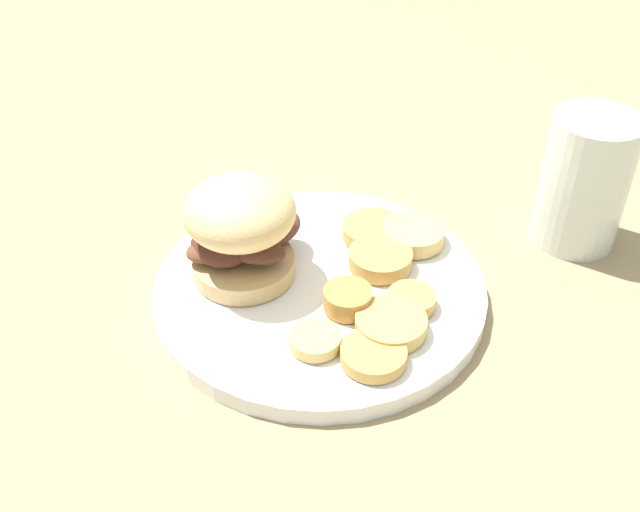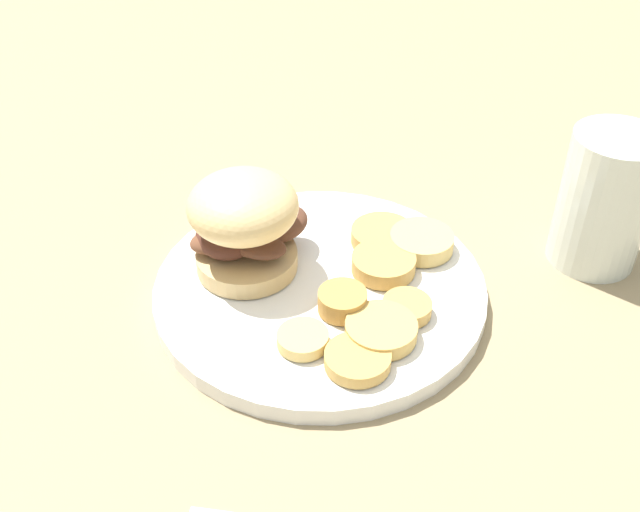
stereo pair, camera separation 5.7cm
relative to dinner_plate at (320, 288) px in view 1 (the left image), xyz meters
The scene contains 12 objects.
ground_plane 0.01m from the dinner_plate, ahead, with size 4.00×4.00×0.00m, color #937F5B.
dinner_plate is the anchor object (origin of this frame).
sandwich 0.08m from the dinner_plate, 46.27° to the right, with size 0.11×0.10×0.08m.
potato_round_0 0.04m from the dinner_plate, 89.69° to the left, with size 0.04×0.04×0.02m, color #BC8942.
potato_round_1 0.09m from the dinner_plate, 79.45° to the left, with size 0.05×0.05×0.01m, color tan.
potato_round_2 0.07m from the dinner_plate, 53.44° to the left, with size 0.04×0.04×0.01m, color #DBB766.
potato_round_3 0.08m from the dinner_plate, 123.45° to the left, with size 0.04×0.04×0.01m, color tan.
potato_round_4 0.10m from the dinner_plate, behind, with size 0.05×0.05×0.01m, color #DBB766.
potato_round_5 0.08m from the dinner_plate, 162.14° to the right, with size 0.05×0.05×0.01m, color tan.
potato_round_6 0.05m from the dinner_plate, 168.13° to the left, with size 0.05×0.05×0.01m, color tan.
potato_round_7 0.08m from the dinner_plate, 98.70° to the left, with size 0.05×0.05×0.01m, color tan.
drinking_glass 0.24m from the dinner_plate, 165.92° to the left, with size 0.07×0.07×0.12m.
Camera 1 is at (0.25, 0.38, 0.40)m, focal length 42.00 mm.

